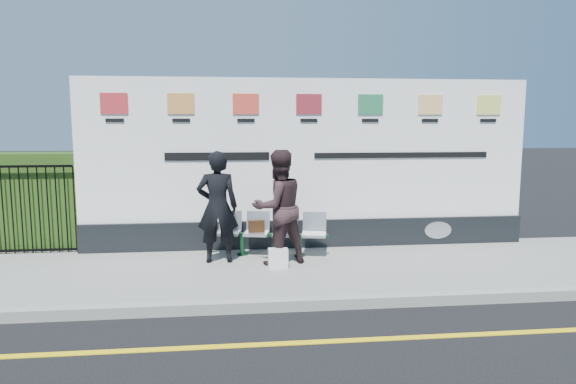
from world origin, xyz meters
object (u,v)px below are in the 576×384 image
at_px(bench, 271,244).
at_px(woman_right, 278,207).
at_px(billboard, 308,175).
at_px(woman_left, 217,207).

distance_m(bench, woman_right, 0.88).
bearing_deg(bench, woman_right, -69.16).
height_order(billboard, woman_left, billboard).
relative_size(billboard, woman_left, 4.46).
bearing_deg(woman_right, woman_left, -36.05).
bearing_deg(billboard, woman_right, -119.85).
distance_m(billboard, bench, 1.44).
height_order(woman_left, woman_right, woman_right).
distance_m(billboard, woman_left, 1.87).
relative_size(bench, woman_left, 1.04).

